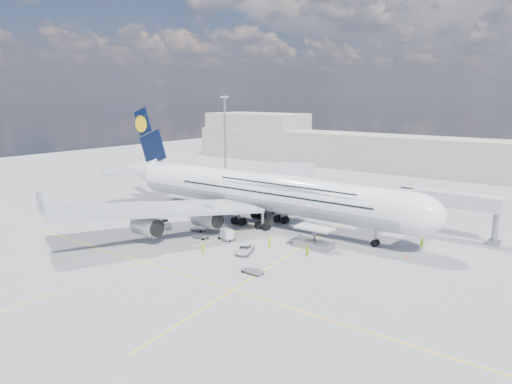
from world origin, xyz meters
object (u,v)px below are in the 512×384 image
Objects in this scene: cargo_loader at (313,240)px; cone_wing_right_inner at (225,228)px; jet_bridge at (427,201)px; dolly_row_b at (198,229)px; cone_wing_left_outer at (257,197)px; light_mast at (225,137)px; dolly_back at (140,217)px; catering_truck_outer at (282,178)px; crew_nose at (422,243)px; cone_nose at (406,257)px; crew_van at (270,241)px; crew_tug at (203,249)px; cone_wing_right_outer at (152,237)px; cone_wing_left_inner at (294,208)px; crew_loader at (307,251)px; service_van at (245,249)px; baggage_tug at (165,224)px; dolly_row_a at (161,218)px; catering_truck_inner at (272,204)px; crew_wing at (166,218)px; dolly_nose_near at (227,234)px; dolly_row_c at (201,237)px; cone_tail at (138,208)px; dolly_nose_far at (253,271)px; airliner at (261,191)px.

cargo_loader reaches higher than cone_wing_right_inner.
dolly_row_b is (-36.09, -22.38, -6.51)m from jet_bridge.
light_mast is at bearing 147.56° from cone_wing_left_outer.
dolly_back is 0.46× the size of catering_truck_outer.
catering_truck_outer reaches higher than crew_nose.
jet_bridge is 36.49× the size of cone_wing_left_outer.
cone_nose is (54.18, -42.83, -1.49)m from catering_truck_outer.
crew_van reaches higher than crew_tug.
cone_wing_right_outer is (-39.40, -31.14, -6.60)m from jet_bridge.
cone_wing_left_outer is at bearing 140.73° from cargo_loader.
cone_wing_left_inner is (38.02, -19.55, -12.92)m from light_mast.
cone_wing_left_inner is at bearing 77.96° from cone_wing_right_outer.
catering_truck_outer is 66.39m from crew_loader.
baggage_tug is at bearing 149.51° from service_van.
dolly_row_a reaches higher than cone_wing_right_outer.
cone_wing_right_inner is (-32.61, -18.67, -6.61)m from jet_bridge.
catering_truck_inner is at bearing -30.96° from catering_truck_outer.
crew_wing is (-2.89, 2.98, 0.11)m from baggage_tug.
dolly_row_c is at bearing -131.79° from dolly_nose_near.
jet_bridge is 51.10m from crew_wing.
cone_nose is at bearing -128.75° from crew_nose.
crew_van is at bearing 32.22° from dolly_nose_near.
baggage_tug is 5.46× the size of cone_nose.
baggage_tug is 19.12m from crew_tug.
cone_wing_right_outer is at bearing 172.60° from crew_nose.
cone_wing_left_inner reaches higher than cone_wing_right_outer.
baggage_tug is 4.15m from crew_wing.
light_mast is 44.88m from cone_tail.
cargo_loader is 17.11× the size of cone_wing_right_inner.
crew_nose reaches higher than dolly_row_b.
crew_tug is (-5.03, -4.68, 0.21)m from service_van.
cone_tail is (-25.55, -16.93, -1.60)m from catering_truck_inner.
service_van is 9.53× the size of cone_nose.
dolly_back is 5.38× the size of cone_wing_left_inner.
catering_truck_outer is 69.08m from cone_nose.
catering_truck_outer is at bearing 136.67° from dolly_nose_near.
cone_nose is at bearing -9.85° from dolly_row_b.
catering_truck_outer is at bearing 96.08° from service_van.
dolly_row_c is 20.46m from dolly_nose_far.
cone_wing_right_outer is (-19.14, -3.42, -0.44)m from service_van.
airliner is 4.21× the size of jet_bridge.
cone_nose is at bearing 8.17° from cone_wing_right_inner.
dolly_row_c is at bearing -90.52° from cone_wing_left_inner.
catering_truck_inner reaches higher than crew_tug.
cone_wing_right_outer reaches higher than dolly_row_b.
airliner is at bearing -50.45° from cone_wing_left_outer.
jet_bridge reaches higher than dolly_back.
cone_wing_right_outer is at bearing -125.98° from dolly_nose_near.
dolly_back is 33.97m from cone_wing_left_outer.
cone_wing_right_outer is 24.47m from cone_tail.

